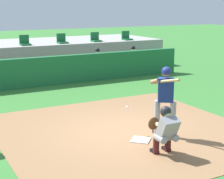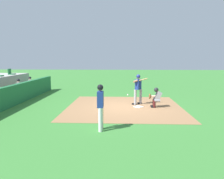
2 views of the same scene
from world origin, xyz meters
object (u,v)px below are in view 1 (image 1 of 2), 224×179
dugout_player_3 (134,59)px  stadium_seat_6 (127,37)px  home_plate (141,140)px  batter_at_plate (165,97)px  catcher_crouched (165,129)px  stadium_seat_5 (96,39)px  stadium_seat_3 (25,42)px  dugout_player_2 (99,62)px  stadium_seat_4 (62,41)px

dugout_player_3 → stadium_seat_6: bearing=69.8°
home_plate → batter_at_plate: 1.23m
catcher_crouched → stadium_seat_5: 11.78m
stadium_seat_3 → dugout_player_2: bearing=-35.3°
dugout_player_3 → stadium_seat_6: size_ratio=2.71×
catcher_crouched → stadium_seat_4: stadium_seat_4 is taller
stadium_seat_6 → batter_at_plate: bearing=-115.6°
catcher_crouched → stadium_seat_4: size_ratio=4.07×
catcher_crouched → home_plate: bearing=89.9°
batter_at_plate → stadium_seat_4: size_ratio=3.76×
stadium_seat_4 → stadium_seat_3: bearing=180.0°
stadium_seat_5 → home_plate: bearing=-110.0°
batter_at_plate → stadium_seat_3: stadium_seat_3 is taller
home_plate → stadium_seat_4: stadium_seat_4 is taller
stadium_seat_3 → stadium_seat_4: bearing=0.0°
stadium_seat_4 → stadium_seat_6: same height
stadium_seat_4 → stadium_seat_5: (1.86, 0.00, 0.00)m
batter_at_plate → dugout_player_2: (2.18, 8.16, -0.36)m
stadium_seat_3 → stadium_seat_5: bearing=0.0°
dugout_player_2 → catcher_crouched: bearing=-107.5°
catcher_crouched → stadium_seat_3: 11.18m
home_plate → dugout_player_2: (2.88, 8.14, 0.65)m
dugout_player_2 → stadium_seat_5: stadium_seat_5 is taller
stadium_seat_3 → stadium_seat_6: same height
dugout_player_3 → stadium_seat_4: size_ratio=2.71×
stadium_seat_3 → dugout_player_3: bearing=-22.9°
home_plate → stadium_seat_6: (5.57, 10.18, 1.51)m
catcher_crouched → dugout_player_3: size_ratio=1.50×
catcher_crouched → stadium_seat_3: stadium_seat_3 is taller
catcher_crouched → stadium_seat_4: bearing=80.5°
stadium_seat_5 → stadium_seat_6: 1.86m
dugout_player_2 → stadium_seat_5: bearing=67.6°
dugout_player_2 → stadium_seat_5: 2.36m
dugout_player_2 → stadium_seat_4: 2.43m
stadium_seat_4 → catcher_crouched: bearing=-99.5°
batter_at_plate → dugout_player_3: bearing=63.2°
home_plate → stadium_seat_6: stadium_seat_6 is taller
dugout_player_3 → stadium_seat_6: (0.75, 2.03, 0.86)m
stadium_seat_5 → stadium_seat_6: size_ratio=1.00×
stadium_seat_4 → stadium_seat_6: bearing=0.0°
stadium_seat_6 → stadium_seat_3: bearing=180.0°
dugout_player_2 → stadium_seat_4: (-1.02, 2.03, 0.86)m
stadium_seat_6 → stadium_seat_5: bearing=180.0°
home_plate → stadium_seat_5: size_ratio=0.92×
home_plate → stadium_seat_3: bearing=90.0°
home_plate → stadium_seat_6: 11.70m
home_plate → stadium_seat_5: bearing=70.0°
home_plate → stadium_seat_4: bearing=79.7°
stadium_seat_4 → stadium_seat_5: 1.86m
catcher_crouched → dugout_player_3: (4.82, 9.11, 0.07)m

